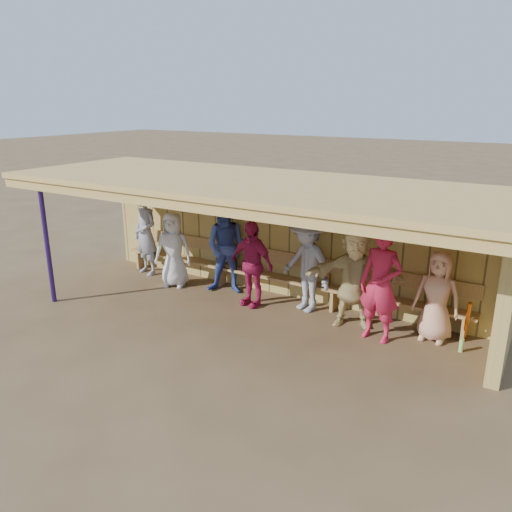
{
  "coord_description": "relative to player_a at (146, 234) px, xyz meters",
  "views": [
    {
      "loc": [
        4.54,
        -7.16,
        3.79
      ],
      "look_at": [
        0.0,
        0.35,
        1.05
      ],
      "focal_mm": 35.0,
      "sensor_mm": 36.0,
      "label": 1
    }
  ],
  "objects": [
    {
      "name": "player_g",
      "position": [
        5.53,
        -0.49,
        0.02
      ],
      "size": [
        0.75,
        0.55,
        1.91
      ],
      "primitive_type": "imported",
      "rotation": [
        0.0,
        0.0,
        -0.14
      ],
      "color": "#BD1E3D",
      "rests_on": "ground"
    },
    {
      "name": "player_e",
      "position": [
        4.0,
        -0.01,
        -0.04
      ],
      "size": [
        1.33,
        1.05,
        1.8
      ],
      "primitive_type": "imported",
      "rotation": [
        0.0,
        0.0,
        -0.37
      ],
      "color": "#93929A",
      "rests_on": "ground"
    },
    {
      "name": "player_b",
      "position": [
        1.03,
        -0.28,
        -0.14
      ],
      "size": [
        0.92,
        0.77,
        1.6
      ],
      "primitive_type": "imported",
      "rotation": [
        0.0,
        0.0,
        0.39
      ],
      "color": "silver",
      "rests_on": "ground"
    },
    {
      "name": "player_h",
      "position": [
        6.34,
        -0.03,
        -0.18
      ],
      "size": [
        0.77,
        0.52,
        1.52
      ],
      "primitive_type": "imported",
      "rotation": [
        0.0,
        0.0,
        -0.05
      ],
      "color": "tan",
      "rests_on": "ground"
    },
    {
      "name": "dugout_structure",
      "position": [
        3.56,
        -0.12,
        0.76
      ],
      "size": [
        8.8,
        3.2,
        2.5
      ],
      "color": "tan",
      "rests_on": "ground"
    },
    {
      "name": "player_a",
      "position": [
        0.0,
        0.0,
        0.0
      ],
      "size": [
        0.77,
        0.6,
        1.88
      ],
      "primitive_type": "imported",
      "rotation": [
        0.0,
        0.0,
        -0.24
      ],
      "color": "gray",
      "rests_on": "ground"
    },
    {
      "name": "player_f",
      "position": [
        4.98,
        -0.18,
        -0.05
      ],
      "size": [
        1.74,
        1.05,
        1.79
      ],
      "primitive_type": "imported",
      "rotation": [
        0.0,
        0.0,
        0.34
      ],
      "color": "#DAC27B",
      "rests_on": "ground"
    },
    {
      "name": "dugout_equipment",
      "position": [
        2.5,
        0.18,
        -0.45
      ],
      "size": [
        7.12,
        0.62,
        0.8
      ],
      "color": "orange",
      "rests_on": "ground"
    },
    {
      "name": "player_c",
      "position": [
        2.22,
        0.0,
        0.01
      ],
      "size": [
        1.12,
        1.0,
        1.91
      ],
      "primitive_type": "imported",
      "rotation": [
        0.0,
        0.0,
        0.36
      ],
      "color": "#394E9C",
      "rests_on": "ground"
    },
    {
      "name": "ground",
      "position": [
        3.17,
        -0.81,
        -0.94
      ],
      "size": [
        90.0,
        90.0,
        0.0
      ],
      "primitive_type": "plane",
      "color": "brown",
      "rests_on": "ground"
    },
    {
      "name": "bench",
      "position": [
        3.17,
        0.31,
        -0.41
      ],
      "size": [
        7.6,
        0.34,
        0.93
      ],
      "color": "tan",
      "rests_on": "ground"
    },
    {
      "name": "player_d",
      "position": [
        2.99,
        -0.33,
        -0.11
      ],
      "size": [
        1.02,
        0.54,
        1.67
      ],
      "primitive_type": "imported",
      "rotation": [
        0.0,
        0.0,
        -0.15
      ],
      "color": "#B01C4C",
      "rests_on": "ground"
    }
  ]
}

